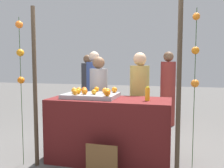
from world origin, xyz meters
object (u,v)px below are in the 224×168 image
at_px(orange_0, 78,92).
at_px(chalkboard_sign, 102,162).
at_px(vendor_left, 99,104).
at_px(orange_1, 75,92).
at_px(stall_counter, 109,130).
at_px(juice_bottle, 147,94).
at_px(vendor_right, 139,104).

relative_size(orange_0, chalkboard_sign, 0.17).
xyz_separation_m(orange_0, vendor_left, (0.10, 0.69, -0.30)).
bearing_deg(orange_1, stall_counter, 20.17).
xyz_separation_m(orange_1, juice_bottle, (1.02, 0.12, -0.01)).
height_order(stall_counter, juice_bottle, juice_bottle).
xyz_separation_m(juice_bottle, chalkboard_sign, (-0.50, -0.50, -0.81)).
distance_m(stall_counter, vendor_right, 0.80).
distance_m(stall_counter, chalkboard_sign, 0.61).
distance_m(juice_bottle, vendor_right, 0.79).
bearing_deg(vendor_left, chalkboard_sign, -70.58).
height_order(orange_0, chalkboard_sign, orange_0).
bearing_deg(vendor_left, stall_counter, -59.64).
xyz_separation_m(stall_counter, vendor_right, (0.35, 0.66, 0.29)).
height_order(stall_counter, chalkboard_sign, stall_counter).
bearing_deg(orange_0, vendor_right, 42.24).
height_order(orange_0, juice_bottle, juice_bottle).
distance_m(orange_0, orange_1, 0.10).
bearing_deg(juice_bottle, chalkboard_sign, -135.39).
bearing_deg(chalkboard_sign, juice_bottle, 44.61).
relative_size(stall_counter, chalkboard_sign, 3.92).
relative_size(orange_1, vendor_left, 0.05).
bearing_deg(orange_0, orange_1, -92.57).
distance_m(chalkboard_sign, vendor_right, 1.36).
height_order(juice_bottle, chalkboard_sign, juice_bottle).
bearing_deg(vendor_left, orange_0, -98.07).
xyz_separation_m(orange_1, vendor_left, (0.10, 0.79, -0.30)).
bearing_deg(vendor_right, stall_counter, -117.52).
bearing_deg(orange_0, juice_bottle, 0.85).
bearing_deg(chalkboard_sign, orange_0, 136.52).
bearing_deg(juice_bottle, vendor_right, 106.18).
xyz_separation_m(orange_0, vendor_right, (0.81, 0.73, -0.27)).
bearing_deg(chalkboard_sign, vendor_left, 109.42).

